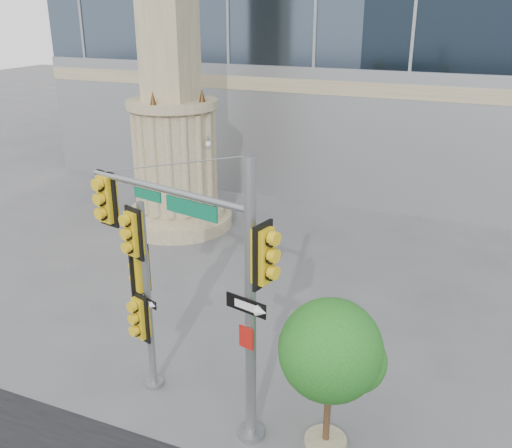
% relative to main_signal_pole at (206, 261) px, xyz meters
% --- Properties ---
extents(ground, '(120.00, 120.00, 0.00)m').
position_rel_main_signal_pole_xyz_m(ground, '(-0.63, 0.86, -3.74)').
color(ground, '#545456').
rests_on(ground, ground).
extents(monument, '(4.40, 4.40, 16.60)m').
position_rel_main_signal_pole_xyz_m(monument, '(-6.63, 9.86, 1.78)').
color(monument, gray).
rests_on(monument, ground).
extents(main_signal_pole, '(4.60, 1.45, 6.03)m').
position_rel_main_signal_pole_xyz_m(main_signal_pole, '(0.00, 0.00, 0.00)').
color(main_signal_pole, slate).
rests_on(main_signal_pole, ground).
extents(secondary_signal_pole, '(0.79, 0.75, 4.61)m').
position_rel_main_signal_pole_xyz_m(secondary_signal_pole, '(-1.82, 0.32, -1.03)').
color(secondary_signal_pole, slate).
rests_on(secondary_signal_pole, ground).
extents(street_tree, '(2.09, 2.04, 3.26)m').
position_rel_main_signal_pole_xyz_m(street_tree, '(2.60, 0.20, -1.60)').
color(street_tree, gray).
rests_on(street_tree, ground).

